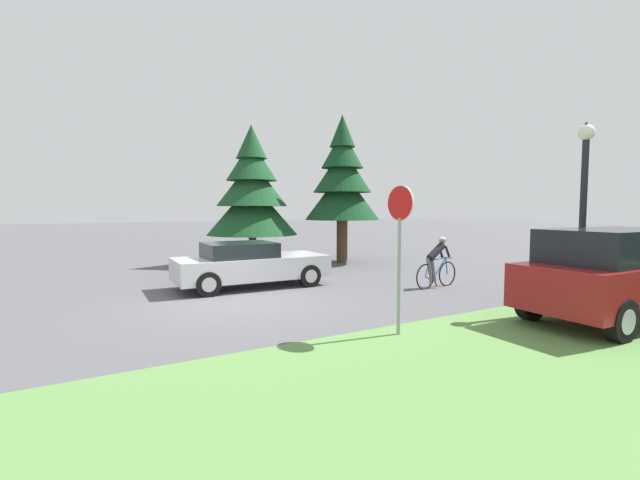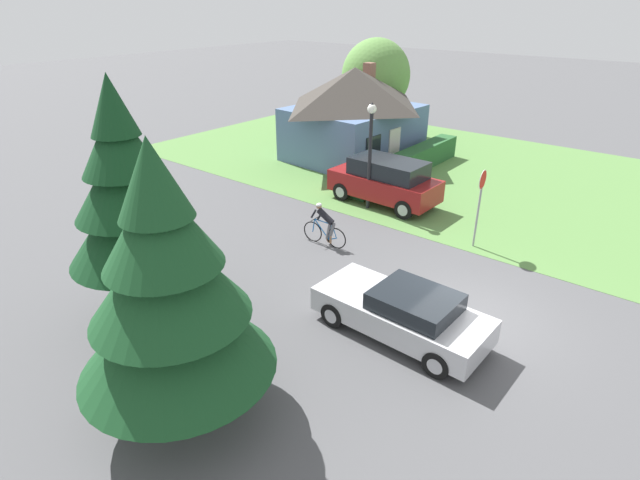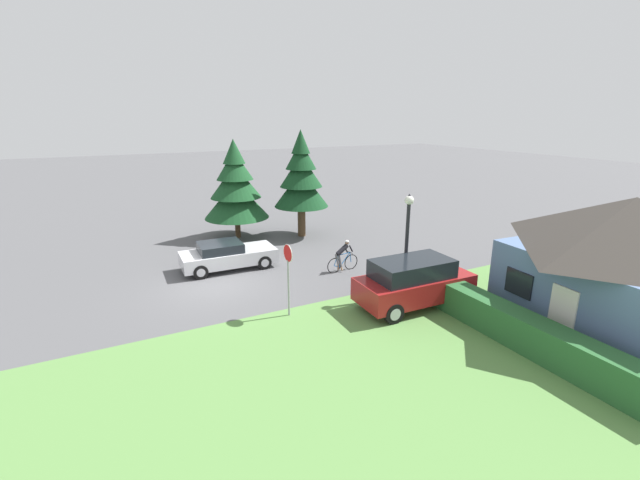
{
  "view_description": "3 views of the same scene",
  "coord_description": "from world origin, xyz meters",
  "px_view_note": "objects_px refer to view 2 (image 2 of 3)",
  "views": [
    {
      "loc": [
        10.16,
        -3.48,
        2.33
      ],
      "look_at": [
        -1.25,
        3.11,
        1.37
      ],
      "focal_mm": 24.0,
      "sensor_mm": 36.0,
      "label": 1
    },
    {
      "loc": [
        -11.28,
        -3.93,
        7.79
      ],
      "look_at": [
        -1.48,
        3.98,
        1.66
      ],
      "focal_mm": 28.0,
      "sensor_mm": 36.0,
      "label": 2
    },
    {
      "loc": [
        17.53,
        -3.94,
        7.19
      ],
      "look_at": [
        -0.01,
        5.11,
        1.36
      ],
      "focal_mm": 24.0,
      "sensor_mm": 36.0,
      "label": 3
    }
  ],
  "objects_px": {
    "conifer_tall_near": "(169,289)",
    "conifer_tall_far": "(127,194)",
    "stop_sign": "(481,194)",
    "sedan_left_lane": "(403,313)",
    "deciduous_tree_right": "(376,76)",
    "parked_suv_right": "(385,181)",
    "street_lamp": "(370,142)",
    "cyclist": "(325,226)",
    "cottage_house": "(354,112)"
  },
  "relations": [
    {
      "from": "cottage_house",
      "to": "cyclist",
      "type": "bearing_deg",
      "value": -146.16
    },
    {
      "from": "sedan_left_lane",
      "to": "cyclist",
      "type": "xyz_separation_m",
      "value": [
        2.84,
        4.76,
        0.05
      ]
    },
    {
      "from": "conifer_tall_far",
      "to": "deciduous_tree_right",
      "type": "distance_m",
      "value": 21.59
    },
    {
      "from": "sedan_left_lane",
      "to": "conifer_tall_near",
      "type": "bearing_deg",
      "value": 69.5
    },
    {
      "from": "cottage_house",
      "to": "street_lamp",
      "type": "relative_size",
      "value": 1.66
    },
    {
      "from": "cottage_house",
      "to": "deciduous_tree_right",
      "type": "distance_m",
      "value": 5.36
    },
    {
      "from": "sedan_left_lane",
      "to": "street_lamp",
      "type": "distance_m",
      "value": 8.82
    },
    {
      "from": "cyclist",
      "to": "stop_sign",
      "type": "height_order",
      "value": "stop_sign"
    },
    {
      "from": "cottage_house",
      "to": "conifer_tall_near",
      "type": "bearing_deg",
      "value": -151.32
    },
    {
      "from": "cottage_house",
      "to": "deciduous_tree_right",
      "type": "height_order",
      "value": "deciduous_tree_right"
    },
    {
      "from": "conifer_tall_near",
      "to": "deciduous_tree_right",
      "type": "relative_size",
      "value": 1.02
    },
    {
      "from": "cottage_house",
      "to": "conifer_tall_far",
      "type": "height_order",
      "value": "conifer_tall_far"
    },
    {
      "from": "sedan_left_lane",
      "to": "stop_sign",
      "type": "height_order",
      "value": "stop_sign"
    },
    {
      "from": "stop_sign",
      "to": "conifer_tall_far",
      "type": "relative_size",
      "value": 0.43
    },
    {
      "from": "sedan_left_lane",
      "to": "deciduous_tree_right",
      "type": "distance_m",
      "value": 21.01
    },
    {
      "from": "sedan_left_lane",
      "to": "deciduous_tree_right",
      "type": "bearing_deg",
      "value": -53.09
    },
    {
      "from": "sedan_left_lane",
      "to": "street_lamp",
      "type": "xyz_separation_m",
      "value": [
        6.59,
        5.48,
        2.08
      ]
    },
    {
      "from": "cyclist",
      "to": "street_lamp",
      "type": "xyz_separation_m",
      "value": [
        3.74,
        0.72,
        2.03
      ]
    },
    {
      "from": "conifer_tall_far",
      "to": "deciduous_tree_right",
      "type": "relative_size",
      "value": 1.11
    },
    {
      "from": "parked_suv_right",
      "to": "stop_sign",
      "type": "relative_size",
      "value": 1.66
    },
    {
      "from": "street_lamp",
      "to": "parked_suv_right",
      "type": "bearing_deg",
      "value": -16.19
    },
    {
      "from": "parked_suv_right",
      "to": "street_lamp",
      "type": "xyz_separation_m",
      "value": [
        -0.86,
        0.25,
        1.75
      ]
    },
    {
      "from": "deciduous_tree_right",
      "to": "sedan_left_lane",
      "type": "bearing_deg",
      "value": -144.58
    },
    {
      "from": "cottage_house",
      "to": "conifer_tall_far",
      "type": "distance_m",
      "value": 16.41
    },
    {
      "from": "parked_suv_right",
      "to": "conifer_tall_near",
      "type": "distance_m",
      "value": 13.13
    },
    {
      "from": "sedan_left_lane",
      "to": "cyclist",
      "type": "distance_m",
      "value": 5.55
    },
    {
      "from": "cyclist",
      "to": "conifer_tall_near",
      "type": "xyz_separation_m",
      "value": [
        -7.98,
        -2.69,
        2.3
      ]
    },
    {
      "from": "conifer_tall_near",
      "to": "sedan_left_lane",
      "type": "bearing_deg",
      "value": -22.0
    },
    {
      "from": "sedan_left_lane",
      "to": "conifer_tall_near",
      "type": "xyz_separation_m",
      "value": [
        -5.14,
        2.08,
        2.35
      ]
    },
    {
      "from": "conifer_tall_near",
      "to": "conifer_tall_far",
      "type": "relative_size",
      "value": 0.92
    },
    {
      "from": "street_lamp",
      "to": "conifer_tall_far",
      "type": "distance_m",
      "value": 10.28
    },
    {
      "from": "parked_suv_right",
      "to": "conifer_tall_near",
      "type": "height_order",
      "value": "conifer_tall_near"
    },
    {
      "from": "cyclist",
      "to": "conifer_tall_far",
      "type": "distance_m",
      "value": 7.15
    },
    {
      "from": "conifer_tall_near",
      "to": "cyclist",
      "type": "bearing_deg",
      "value": 18.6
    },
    {
      "from": "sedan_left_lane",
      "to": "deciduous_tree_right",
      "type": "xyz_separation_m",
      "value": [
        16.96,
        12.06,
        2.91
      ]
    },
    {
      "from": "sedan_left_lane",
      "to": "parked_suv_right",
      "type": "bearing_deg",
      "value": -53.4
    },
    {
      "from": "stop_sign",
      "to": "deciduous_tree_right",
      "type": "distance_m",
      "value": 15.92
    },
    {
      "from": "stop_sign",
      "to": "conifer_tall_near",
      "type": "xyz_separation_m",
      "value": [
        -11.12,
        1.42,
        1.1
      ]
    },
    {
      "from": "parked_suv_right",
      "to": "conifer_tall_far",
      "type": "distance_m",
      "value": 11.4
    },
    {
      "from": "cyclist",
      "to": "conifer_tall_far",
      "type": "bearing_deg",
      "value": 77.01
    },
    {
      "from": "cyclist",
      "to": "conifer_tall_far",
      "type": "relative_size",
      "value": 0.27
    },
    {
      "from": "cottage_house",
      "to": "street_lamp",
      "type": "xyz_separation_m",
      "value": [
        -5.49,
        -4.68,
        0.33
      ]
    },
    {
      "from": "stop_sign",
      "to": "conifer_tall_near",
      "type": "relative_size",
      "value": 0.47
    },
    {
      "from": "sedan_left_lane",
      "to": "conifer_tall_near",
      "type": "distance_m",
      "value": 6.02
    },
    {
      "from": "parked_suv_right",
      "to": "stop_sign",
      "type": "xyz_separation_m",
      "value": [
        -1.47,
        -4.58,
        0.92
      ]
    },
    {
      "from": "street_lamp",
      "to": "conifer_tall_far",
      "type": "bearing_deg",
      "value": 179.07
    },
    {
      "from": "conifer_tall_far",
      "to": "deciduous_tree_right",
      "type": "bearing_deg",
      "value": 17.27
    },
    {
      "from": "cyclist",
      "to": "stop_sign",
      "type": "xyz_separation_m",
      "value": [
        3.13,
        -4.11,
        1.2
      ]
    },
    {
      "from": "conifer_tall_near",
      "to": "conifer_tall_far",
      "type": "xyz_separation_m",
      "value": [
        1.48,
        3.57,
        0.56
      ]
    },
    {
      "from": "cottage_house",
      "to": "deciduous_tree_right",
      "type": "bearing_deg",
      "value": 24.75
    }
  ]
}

